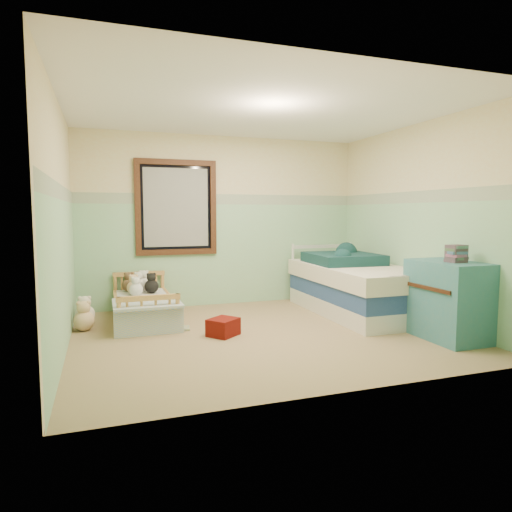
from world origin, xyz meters
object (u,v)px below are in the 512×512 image
object	(u,v)px
plush_floor_cream	(85,315)
red_pillow	(223,327)
toddler_bed_frame	(144,314)
floor_book	(178,328)
twin_bed_frame	(356,305)
dresser	(448,300)
plush_floor_tan	(84,321)

from	to	relation	value
plush_floor_cream	red_pillow	size ratio (longest dim) A/B	0.76
plush_floor_cream	red_pillow	xyz separation A→B (m)	(1.49, -1.07, -0.02)
toddler_bed_frame	floor_book	distance (m)	0.67
plush_floor_cream	twin_bed_frame	world-z (taller)	plush_floor_cream
plush_floor_cream	floor_book	distance (m)	1.24
plush_floor_cream	dresser	world-z (taller)	dresser
toddler_bed_frame	twin_bed_frame	world-z (taller)	twin_bed_frame
plush_floor_tan	twin_bed_frame	bearing A→B (deg)	-3.77
plush_floor_cream	plush_floor_tan	size ratio (longest dim) A/B	0.99
floor_book	red_pillow	bearing A→B (deg)	-35.50
plush_floor_cream	dresser	xyz separation A→B (m)	(3.77, -1.97, 0.31)
toddler_bed_frame	plush_floor_tan	xyz separation A→B (m)	(-0.70, -0.26, 0.03)
red_pillow	floor_book	world-z (taller)	red_pillow
plush_floor_tan	toddler_bed_frame	bearing A→B (deg)	20.39
toddler_bed_frame	plush_floor_cream	xyz separation A→B (m)	(-0.70, 0.08, 0.03)
plush_floor_cream	twin_bed_frame	size ratio (longest dim) A/B	0.11
twin_bed_frame	floor_book	size ratio (longest dim) A/B	8.00
dresser	red_pillow	world-z (taller)	dresser
twin_bed_frame	red_pillow	size ratio (longest dim) A/B	6.86
toddler_bed_frame	dresser	bearing A→B (deg)	-31.64
plush_floor_tan	red_pillow	distance (m)	1.66
red_pillow	twin_bed_frame	bearing A→B (deg)	13.90
plush_floor_tan	floor_book	distance (m)	1.10
plush_floor_tan	dresser	distance (m)	4.12
plush_floor_cream	plush_floor_tan	world-z (taller)	plush_floor_tan
plush_floor_cream	twin_bed_frame	xyz separation A→B (m)	(3.50, -0.57, -0.01)
plush_floor_cream	red_pillow	bearing A→B (deg)	-35.80
plush_floor_tan	dresser	world-z (taller)	dresser
plush_floor_tan	red_pillow	world-z (taller)	plush_floor_tan
plush_floor_tan	red_pillow	size ratio (longest dim) A/B	0.77
plush_floor_cream	floor_book	size ratio (longest dim) A/B	0.89
toddler_bed_frame	plush_floor_cream	size ratio (longest dim) A/B	6.00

